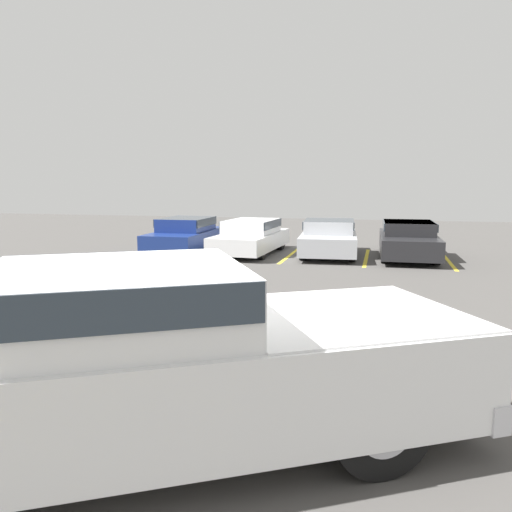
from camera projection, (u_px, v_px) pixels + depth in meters
The scene contains 12 objects.
ground_plane at pixel (188, 407), 5.67m from camera, with size 60.00×60.00×0.00m, color #4C4947.
stall_stripe_a at pixel (154, 250), 18.86m from camera, with size 0.12×4.18×0.01m, color yellow.
stall_stripe_b at pixel (220, 252), 18.22m from camera, with size 0.12×4.18×0.01m, color yellow.
stall_stripe_c at pixel (290, 255), 17.59m from camera, with size 0.12×4.18×0.01m, color yellow.
stall_stripe_d at pixel (366, 258), 16.95m from camera, with size 0.12×4.18×0.01m, color yellow.
stall_stripe_e at pixel (448, 260), 16.32m from camera, with size 0.12×4.18×0.01m, color yellow.
pickup_truck at pixel (156, 359), 4.62m from camera, with size 6.38×4.88×1.80m.
parked_sedan_a at pixel (186, 234), 18.46m from camera, with size 1.87×4.29×1.24m.
parked_sedan_b at pixel (251, 235), 17.91m from camera, with size 2.01×4.49×1.21m.
parked_sedan_c at pixel (329, 236), 17.42m from camera, with size 2.16×4.37×1.24m.
parked_sedan_d at pixel (408, 239), 16.79m from camera, with size 1.89×4.38×1.23m.
wheel_stop_curb at pixel (226, 242), 20.95m from camera, with size 1.64×0.20×0.14m, color #B7B2A8.
Camera 1 is at (2.06, -5.00, 2.53)m, focal length 35.00 mm.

